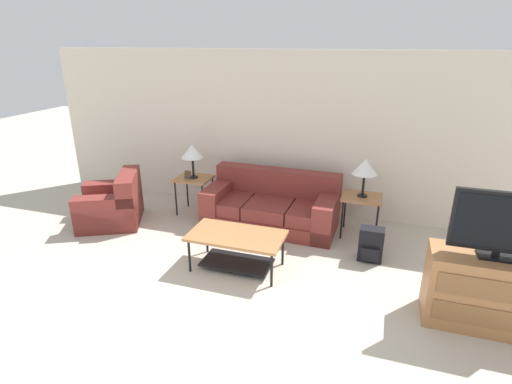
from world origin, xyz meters
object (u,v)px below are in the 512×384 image
at_px(table_lamp_right, 365,167).
at_px(tv_console, 487,291).
at_px(table_lamp_left, 192,152).
at_px(side_table_left, 194,181).
at_px(backpack, 371,245).
at_px(side_table_right, 362,200).
at_px(armchair, 113,205).
at_px(television, 503,224).
at_px(coffee_table, 237,243).
at_px(couch, 272,207).

distance_m(table_lamp_right, tv_console, 2.23).
bearing_deg(table_lamp_left, side_table_left, 146.31).
distance_m(side_table_left, backpack, 2.98).
distance_m(side_table_left, side_table_right, 2.68).
relative_size(armchair, backpack, 2.72).
xyz_separation_m(side_table_right, television, (1.34, -1.65, 0.57)).
height_order(coffee_table, table_lamp_left, table_lamp_left).
bearing_deg(coffee_table, couch, 87.48).
distance_m(tv_console, television, 0.74).
distance_m(couch, armchair, 2.51).
distance_m(table_lamp_right, backpack, 1.10).
xyz_separation_m(armchair, side_table_left, (1.07, 0.74, 0.27)).
height_order(coffee_table, side_table_right, side_table_right).
bearing_deg(table_lamp_left, couch, -1.64).
distance_m(couch, coffee_table, 1.39).
distance_m(side_table_right, television, 2.20).
relative_size(couch, armchair, 1.65).
bearing_deg(table_lamp_right, television, -50.83).
distance_m(side_table_right, tv_console, 2.14).
xyz_separation_m(table_lamp_right, television, (1.34, -1.65, 0.07)).
relative_size(side_table_right, tv_console, 0.54).
xyz_separation_m(coffee_table, side_table_left, (-1.28, 1.42, 0.20)).
relative_size(side_table_left, backpack, 1.37).
distance_m(coffee_table, tv_console, 2.75).
xyz_separation_m(tv_console, backpack, (-1.15, 0.96, -0.17)).
height_order(coffee_table, television, television).
height_order(side_table_right, table_lamp_left, table_lamp_left).
bearing_deg(tv_console, armchair, 169.83).
relative_size(couch, tv_console, 1.78).
bearing_deg(side_table_right, tv_console, -50.84).
bearing_deg(side_table_left, table_lamp_left, -33.69).
xyz_separation_m(table_lamp_right, tv_console, (1.34, -1.65, -0.67)).
bearing_deg(side_table_right, couch, -178.35).
bearing_deg(table_lamp_left, backpack, -13.52).
xyz_separation_m(television, backpack, (-1.15, 0.96, -0.91)).
height_order(couch, tv_console, couch).
height_order(side_table_left, television, television).
xyz_separation_m(armchair, tv_console, (5.09, -0.91, 0.10)).
bearing_deg(backpack, television, -39.85).
bearing_deg(backpack, table_lamp_right, 105.81).
relative_size(table_lamp_left, television, 0.62).
bearing_deg(tv_console, coffee_table, 175.23).
bearing_deg(coffee_table, table_lamp_left, 132.00).
height_order(coffee_table, tv_console, tv_console).
xyz_separation_m(side_table_left, tv_console, (4.03, -1.65, -0.17)).
bearing_deg(backpack, tv_console, -39.87).
bearing_deg(side_table_left, table_lamp_right, -0.00).
distance_m(table_lamp_left, tv_console, 4.40).
relative_size(table_lamp_left, table_lamp_right, 1.00).
xyz_separation_m(armchair, table_lamp_left, (1.07, 0.74, 0.77)).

